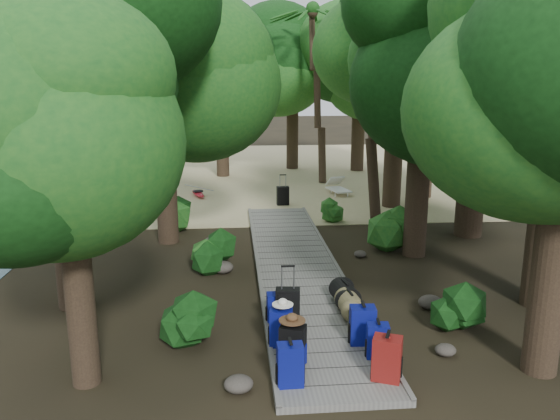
{
  "coord_description": "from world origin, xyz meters",
  "views": [
    {
      "loc": [
        -1.54,
        -11.69,
        4.54
      ],
      "look_at": [
        -0.23,
        3.11,
        1.0
      ],
      "focal_mm": 35.0,
      "sensor_mm": 36.0,
      "label": 1
    }
  ],
  "objects_px": {
    "duffel_right_khaki": "(350,304)",
    "backpack_left_d": "(278,306)",
    "backpack_right_d": "(359,321)",
    "suitcase_on_boardwalk": "(288,306)",
    "duffel_right_black": "(345,294)",
    "lone_suitcase_on_sand": "(283,196)",
    "kayak": "(198,193)",
    "backpack_right_a": "(387,356)",
    "sun_lounger": "(339,187)",
    "backpack_right_c": "(363,323)",
    "backpack_right_b": "(378,339)",
    "backpack_left_c": "(281,325)",
    "backpack_left_b": "(293,343)",
    "backpack_left_a": "(290,363)"
  },
  "relations": [
    {
      "from": "kayak",
      "to": "backpack_left_b",
      "type": "bearing_deg",
      "value": -97.11
    },
    {
      "from": "duffel_right_black",
      "to": "backpack_left_c",
      "type": "bearing_deg",
      "value": -140.14
    },
    {
      "from": "duffel_right_khaki",
      "to": "backpack_left_d",
      "type": "bearing_deg",
      "value": -177.59
    },
    {
      "from": "kayak",
      "to": "suitcase_on_boardwalk",
      "type": "bearing_deg",
      "value": -95.65
    },
    {
      "from": "backpack_right_d",
      "to": "lone_suitcase_on_sand",
      "type": "bearing_deg",
      "value": 70.75
    },
    {
      "from": "backpack_left_c",
      "to": "backpack_right_b",
      "type": "xyz_separation_m",
      "value": [
        1.53,
        -0.55,
        -0.04
      ]
    },
    {
      "from": "backpack_right_a",
      "to": "suitcase_on_boardwalk",
      "type": "distance_m",
      "value": 2.43
    },
    {
      "from": "kayak",
      "to": "sun_lounger",
      "type": "xyz_separation_m",
      "value": [
        5.68,
        -0.12,
        0.17
      ]
    },
    {
      "from": "backpack_left_a",
      "to": "backpack_left_c",
      "type": "xyz_separation_m",
      "value": [
        -0.02,
        1.26,
        0.0
      ]
    },
    {
      "from": "backpack_left_c",
      "to": "duffel_right_khaki",
      "type": "relative_size",
      "value": 1.11
    },
    {
      "from": "kayak",
      "to": "backpack_right_b",
      "type": "bearing_deg",
      "value": -91.39
    },
    {
      "from": "backpack_right_a",
      "to": "backpack_left_c",
      "type": "bearing_deg",
      "value": 163.34
    },
    {
      "from": "suitcase_on_boardwalk",
      "to": "duffel_right_khaki",
      "type": "bearing_deg",
      "value": 20.66
    },
    {
      "from": "duffel_right_khaki",
      "to": "kayak",
      "type": "xyz_separation_m",
      "value": [
        -3.59,
        11.9,
        -0.17
      ]
    },
    {
      "from": "backpack_left_c",
      "to": "sun_lounger",
      "type": "bearing_deg",
      "value": 82.04
    },
    {
      "from": "backpack_right_b",
      "to": "sun_lounger",
      "type": "bearing_deg",
      "value": 89.01
    },
    {
      "from": "backpack_left_d",
      "to": "backpack_right_a",
      "type": "relative_size",
      "value": 0.8
    },
    {
      "from": "backpack_right_b",
      "to": "duffel_right_khaki",
      "type": "xyz_separation_m",
      "value": [
        -0.09,
        1.69,
        -0.1
      ]
    },
    {
      "from": "backpack_right_c",
      "to": "suitcase_on_boardwalk",
      "type": "distance_m",
      "value": 1.48
    },
    {
      "from": "backpack_right_a",
      "to": "sun_lounger",
      "type": "distance_m",
      "value": 14.3
    },
    {
      "from": "backpack_right_a",
      "to": "backpack_right_c",
      "type": "height_order",
      "value": "backpack_right_a"
    },
    {
      "from": "backpack_right_a",
      "to": "duffel_right_black",
      "type": "distance_m",
      "value": 2.88
    },
    {
      "from": "lone_suitcase_on_sand",
      "to": "kayak",
      "type": "xyz_separation_m",
      "value": [
        -3.24,
        1.84,
        -0.2
      ]
    },
    {
      "from": "backpack_left_d",
      "to": "suitcase_on_boardwalk",
      "type": "bearing_deg",
      "value": -36.51
    },
    {
      "from": "backpack_left_a",
      "to": "backpack_right_d",
      "type": "distance_m",
      "value": 2.11
    },
    {
      "from": "backpack_right_b",
      "to": "duffel_right_black",
      "type": "relative_size",
      "value": 0.9
    },
    {
      "from": "backpack_left_a",
      "to": "backpack_left_d",
      "type": "bearing_deg",
      "value": 88.73
    },
    {
      "from": "duffel_right_black",
      "to": "kayak",
      "type": "xyz_separation_m",
      "value": [
        -3.6,
        11.4,
        -0.17
      ]
    },
    {
      "from": "backpack_right_a",
      "to": "lone_suitcase_on_sand",
      "type": "height_order",
      "value": "backpack_right_a"
    },
    {
      "from": "backpack_right_a",
      "to": "lone_suitcase_on_sand",
      "type": "xyz_separation_m",
      "value": [
        -0.41,
        12.43,
        -0.13
      ]
    },
    {
      "from": "backpack_right_b",
      "to": "sun_lounger",
      "type": "relative_size",
      "value": 0.33
    },
    {
      "from": "backpack_right_b",
      "to": "backpack_left_c",
      "type": "bearing_deg",
      "value": 167.79
    },
    {
      "from": "backpack_right_b",
      "to": "backpack_right_d",
      "type": "relative_size",
      "value": 1.32
    },
    {
      "from": "backpack_right_d",
      "to": "suitcase_on_boardwalk",
      "type": "distance_m",
      "value": 1.33
    },
    {
      "from": "backpack_left_b",
      "to": "backpack_left_d",
      "type": "relative_size",
      "value": 1.2
    },
    {
      "from": "backpack_right_c",
      "to": "backpack_right_b",
      "type": "bearing_deg",
      "value": -70.99
    },
    {
      "from": "backpack_left_a",
      "to": "sun_lounger",
      "type": "bearing_deg",
      "value": 74.85
    },
    {
      "from": "backpack_left_d",
      "to": "kayak",
      "type": "relative_size",
      "value": 0.2
    },
    {
      "from": "backpack_left_b",
      "to": "suitcase_on_boardwalk",
      "type": "xyz_separation_m",
      "value": [
        0.07,
        1.49,
        -0.02
      ]
    },
    {
      "from": "backpack_right_c",
      "to": "backpack_left_b",
      "type": "bearing_deg",
      "value": -149.34
    },
    {
      "from": "backpack_right_c",
      "to": "sun_lounger",
      "type": "bearing_deg",
      "value": 85.31
    },
    {
      "from": "backpack_left_c",
      "to": "backpack_right_a",
      "type": "relative_size",
      "value": 0.95
    },
    {
      "from": "backpack_left_a",
      "to": "backpack_left_b",
      "type": "bearing_deg",
      "value": 78.78
    },
    {
      "from": "backpack_left_b",
      "to": "backpack_right_b",
      "type": "distance_m",
      "value": 1.41
    },
    {
      "from": "backpack_right_b",
      "to": "lone_suitcase_on_sand",
      "type": "bearing_deg",
      "value": 99.64
    },
    {
      "from": "backpack_right_d",
      "to": "duffel_right_black",
      "type": "bearing_deg",
      "value": 68.18
    },
    {
      "from": "backpack_right_b",
      "to": "kayak",
      "type": "distance_m",
      "value": 14.08
    },
    {
      "from": "lone_suitcase_on_sand",
      "to": "sun_lounger",
      "type": "distance_m",
      "value": 2.99
    },
    {
      "from": "duffel_right_black",
      "to": "kayak",
      "type": "height_order",
      "value": "duffel_right_black"
    },
    {
      "from": "backpack_left_b",
      "to": "backpack_left_d",
      "type": "xyz_separation_m",
      "value": [
        -0.1,
        1.61,
        -0.06
      ]
    }
  ]
}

